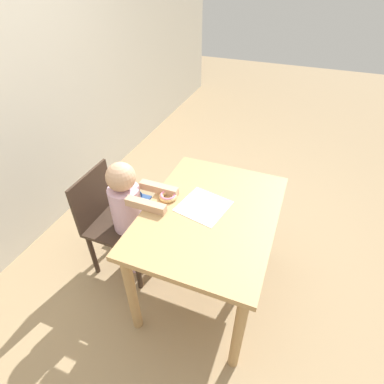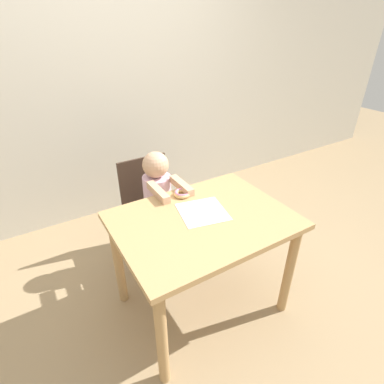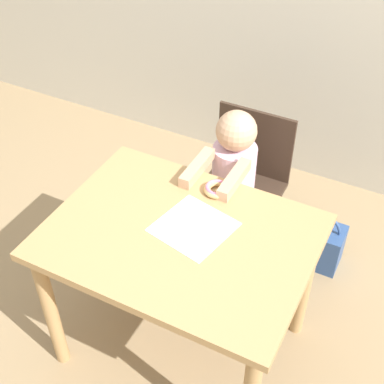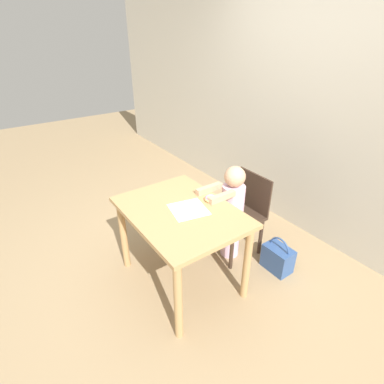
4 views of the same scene
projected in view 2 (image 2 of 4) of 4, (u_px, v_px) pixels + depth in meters
name	position (u px, v px, depth m)	size (l,w,h in m)	color
ground_plane	(201.00, 303.00, 2.10)	(12.00, 12.00, 0.00)	#997F5B
wall_back	(108.00, 82.00, 2.61)	(8.00, 0.05, 2.50)	beige
dining_table	(203.00, 234.00, 1.80)	(1.02, 0.76, 0.73)	tan
chair	(153.00, 207.00, 2.39)	(0.40, 0.44, 0.80)	#38281E
child_figure	(159.00, 206.00, 2.26)	(0.23, 0.44, 0.94)	silver
donut	(182.00, 193.00, 1.95)	(0.11, 0.11, 0.03)	#DBB270
napkin	(203.00, 212.00, 1.79)	(0.32, 0.32, 0.00)	white
handbag	(191.00, 216.00, 2.80)	(0.26, 0.17, 0.35)	#2D4C84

